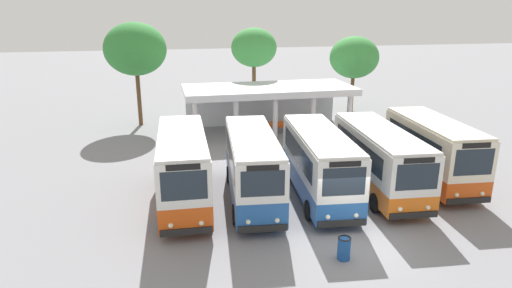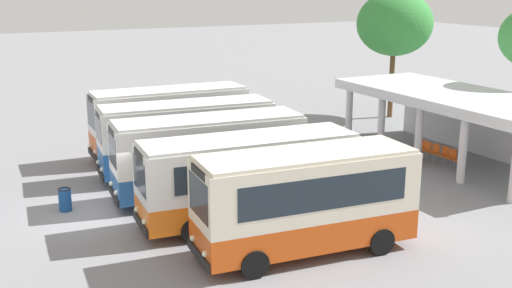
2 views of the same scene
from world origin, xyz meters
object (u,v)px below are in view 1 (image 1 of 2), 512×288
(waiting_chair_second_from_end, at_px, (259,127))
(waiting_chair_far_end_seat, at_px, (288,125))
(city_bus_fourth_amber, at_px, (379,157))
(waiting_chair_fourth_seat, at_px, (274,126))
(city_bus_nearest_orange, at_px, (183,166))
(waiting_chair_end_by_column, at_px, (252,127))
(litter_bin_apron, at_px, (344,248))
(city_bus_middle_cream, at_px, (319,162))
(waiting_chair_middle_seat, at_px, (267,127))
(waiting_chair_fifth_seat, at_px, (281,126))
(city_bus_fifth_blue, at_px, (433,149))
(city_bus_second_in_row, at_px, (252,165))

(waiting_chair_second_from_end, bearing_deg, waiting_chair_far_end_seat, 2.65)
(city_bus_fourth_amber, height_order, waiting_chair_fourth_seat, city_bus_fourth_amber)
(city_bus_nearest_orange, relative_size, waiting_chair_end_by_column, 9.10)
(litter_bin_apron, bearing_deg, waiting_chair_second_from_end, 87.73)
(waiting_chair_second_from_end, bearing_deg, city_bus_fourth_amber, -72.90)
(waiting_chair_fourth_seat, distance_m, litter_bin_apron, 17.55)
(city_bus_middle_cream, relative_size, waiting_chair_middle_seat, 9.23)
(city_bus_middle_cream, bearing_deg, waiting_chair_far_end_seat, 80.96)
(waiting_chair_end_by_column, height_order, waiting_chair_fifth_seat, same)
(city_bus_middle_cream, bearing_deg, city_bus_fifth_blue, 5.08)
(waiting_chair_second_from_end, height_order, waiting_chair_fifth_seat, same)
(city_bus_fourth_amber, xyz_separation_m, waiting_chair_end_by_column, (-4.12, 11.66, -1.25))
(city_bus_fourth_amber, distance_m, waiting_chair_fourth_seat, 12.00)
(city_bus_nearest_orange, xyz_separation_m, city_bus_fifth_blue, (12.96, -0.06, -0.03))
(city_bus_fourth_amber, xyz_separation_m, waiting_chair_fourth_seat, (-2.46, 11.68, -1.25))
(city_bus_middle_cream, relative_size, waiting_chair_far_end_seat, 9.23)
(city_bus_middle_cream, xyz_separation_m, waiting_chair_end_by_column, (-0.87, 11.85, -1.31))
(city_bus_nearest_orange, height_order, waiting_chair_end_by_column, city_bus_nearest_orange)
(city_bus_fifth_blue, bearing_deg, city_bus_fourth_amber, -173.24)
(waiting_chair_middle_seat, distance_m, litter_bin_apron, 17.43)
(waiting_chair_end_by_column, distance_m, waiting_chair_middle_seat, 1.11)
(city_bus_nearest_orange, relative_size, waiting_chair_second_from_end, 9.10)
(litter_bin_apron, bearing_deg, city_bus_fourth_amber, 53.65)
(waiting_chair_second_from_end, distance_m, waiting_chair_far_end_seat, 2.21)
(city_bus_fifth_blue, bearing_deg, waiting_chair_middle_seat, 119.12)
(city_bus_fourth_amber, height_order, waiting_chair_fifth_seat, city_bus_fourth_amber)
(city_bus_middle_cream, distance_m, city_bus_fifth_blue, 6.51)
(waiting_chair_end_by_column, relative_size, waiting_chair_second_from_end, 1.00)
(waiting_chair_fifth_seat, bearing_deg, waiting_chair_fourth_seat, 176.29)
(waiting_chair_middle_seat, xyz_separation_m, waiting_chair_far_end_seat, (1.66, 0.08, 0.00))
(city_bus_middle_cream, bearing_deg, waiting_chair_middle_seat, 88.88)
(city_bus_middle_cream, relative_size, waiting_chair_fifth_seat, 9.23)
(waiting_chair_far_end_seat, bearing_deg, waiting_chair_middle_seat, -177.24)
(waiting_chair_middle_seat, bearing_deg, city_bus_second_in_row, -106.79)
(city_bus_fifth_blue, bearing_deg, waiting_chair_second_from_end, 121.28)
(waiting_chair_middle_seat, xyz_separation_m, waiting_chair_fourth_seat, (0.55, 0.08, 0.00))
(waiting_chair_fifth_seat, relative_size, waiting_chair_far_end_seat, 1.00)
(city_bus_fourth_amber, bearing_deg, waiting_chair_second_from_end, 107.10)
(waiting_chair_end_by_column, distance_m, litter_bin_apron, 17.44)
(waiting_chair_end_by_column, xyz_separation_m, waiting_chair_middle_seat, (1.11, -0.06, 0.00))
(waiting_chair_fourth_seat, bearing_deg, waiting_chair_end_by_column, -179.21)
(city_bus_second_in_row, xyz_separation_m, waiting_chair_far_end_seat, (5.13, 11.59, -1.31))
(city_bus_second_in_row, distance_m, waiting_chair_end_by_column, 11.88)
(city_bus_second_in_row, bearing_deg, waiting_chair_fourth_seat, 70.85)
(city_bus_nearest_orange, distance_m, waiting_chair_fifth_seat, 13.73)
(waiting_chair_fourth_seat, bearing_deg, city_bus_fifth_blue, -63.24)
(city_bus_nearest_orange, xyz_separation_m, waiting_chair_fifth_seat, (7.82, 11.21, -1.37))
(city_bus_nearest_orange, xyz_separation_m, city_bus_fourth_amber, (9.72, -0.44, -0.12))
(city_bus_second_in_row, relative_size, city_bus_fifth_blue, 1.09)
(city_bus_fifth_blue, distance_m, waiting_chair_middle_seat, 12.91)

